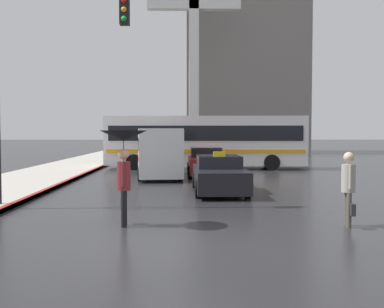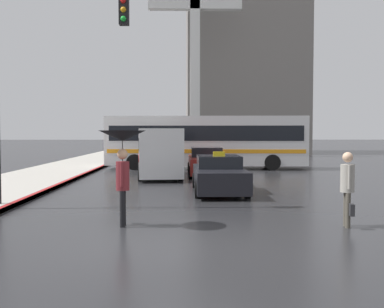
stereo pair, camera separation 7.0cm
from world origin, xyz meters
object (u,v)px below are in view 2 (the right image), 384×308
(taxi, at_px, (219,175))
(pedestrian_with_umbrella, at_px, (122,148))
(sedan_red, at_px, (206,162))
(traffic_light, at_px, (46,56))
(monument_cross, at_px, (195,38))
(ambulance_van, at_px, (159,151))
(pedestrian_man, at_px, (348,183))
(city_bus, at_px, (206,140))

(taxi, xyz_separation_m, pedestrian_with_umbrella, (-2.82, -6.15, 1.21))
(sedan_red, height_order, traffic_light, traffic_light)
(pedestrian_with_umbrella, height_order, traffic_light, traffic_light)
(pedestrian_with_umbrella, distance_m, monument_cross, 32.79)
(pedestrian_with_umbrella, xyz_separation_m, traffic_light, (-2.52, 2.58, 2.61))
(taxi, relative_size, ambulance_van, 0.83)
(taxi, height_order, pedestrian_man, pedestrian_man)
(taxi, bearing_deg, pedestrian_man, 111.33)
(taxi, height_order, monument_cross, monument_cross)
(ambulance_van, relative_size, monument_cross, 0.29)
(city_bus, distance_m, monument_cross, 16.76)
(city_bus, height_order, pedestrian_with_umbrella, city_bus)
(sedan_red, distance_m, city_bus, 4.55)
(ambulance_van, bearing_deg, traffic_light, 67.89)
(ambulance_van, bearing_deg, monument_cross, -102.59)
(city_bus, bearing_deg, traffic_light, 163.54)
(city_bus, xyz_separation_m, pedestrian_man, (2.36, -17.63, -0.78))
(ambulance_van, height_order, city_bus, city_bus)
(taxi, height_order, sedan_red, taxi)
(sedan_red, relative_size, city_bus, 0.37)
(ambulance_van, bearing_deg, sedan_red, -162.08)
(monument_cross, bearing_deg, traffic_light, -100.31)
(pedestrian_with_umbrella, distance_m, pedestrian_man, 5.38)
(taxi, height_order, ambulance_van, ambulance_van)
(pedestrian_with_umbrella, bearing_deg, sedan_red, -12.46)
(taxi, relative_size, monument_cross, 0.24)
(city_bus, bearing_deg, ambulance_van, 157.74)
(ambulance_van, distance_m, pedestrian_with_umbrella, 11.94)
(city_bus, xyz_separation_m, traffic_light, (-5.47, -14.82, 2.66))
(ambulance_van, height_order, traffic_light, traffic_light)
(taxi, distance_m, ambulance_van, 6.35)
(traffic_light, bearing_deg, ambulance_van, 73.33)
(taxi, distance_m, pedestrian_man, 6.87)
(traffic_light, bearing_deg, pedestrian_with_umbrella, -45.66)
(taxi, bearing_deg, traffic_light, 33.82)
(city_bus, distance_m, pedestrian_with_umbrella, 17.64)
(city_bus, bearing_deg, pedestrian_with_umbrella, 174.17)
(traffic_light, bearing_deg, monument_cross, 79.69)
(taxi, relative_size, traffic_light, 0.74)
(traffic_light, bearing_deg, city_bus, 69.72)
(ambulance_van, bearing_deg, pedestrian_man, 107.04)
(city_bus, relative_size, traffic_light, 1.92)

